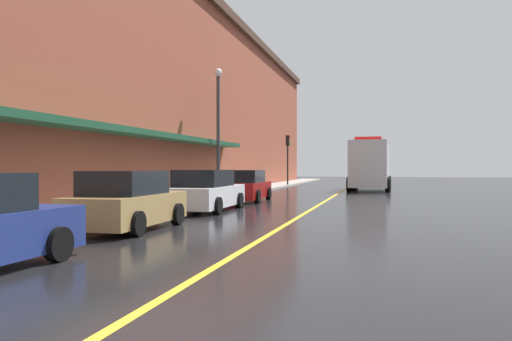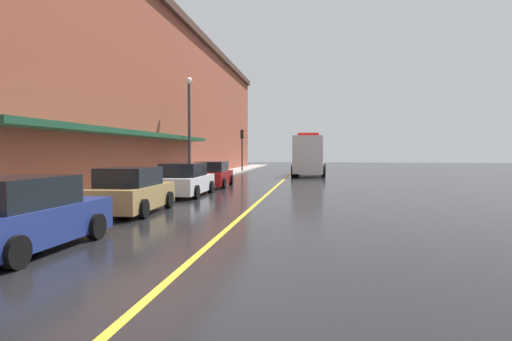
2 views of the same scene
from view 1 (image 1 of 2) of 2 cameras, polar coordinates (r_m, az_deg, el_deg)
name	(u,v)px [view 1 (image 1 of 2)]	position (r m, az deg, el deg)	size (l,w,h in m)	color
ground_plane	(333,196)	(29.49, 8.77, -2.91)	(112.00, 112.00, 0.00)	black
sidewalk_left	(231,194)	(30.70, -2.84, -2.63)	(2.40, 70.00, 0.15)	#9E9B93
lane_center_stripe	(333,196)	(29.49, 8.77, -2.91)	(0.16, 70.00, 0.01)	gold
brick_building_left	(144,95)	(32.01, -12.56, 8.39)	(9.35, 64.00, 12.28)	brown
parked_car_1	(127,202)	(14.31, -14.39, -3.46)	(2.12, 4.29, 1.62)	#A5844C
parked_car_2	(205,191)	(19.77, -5.75, -2.37)	(2.17, 4.85, 1.61)	silver
parked_car_3	(245,186)	(25.09, -1.25, -1.81)	(2.18, 4.63, 1.56)	maroon
box_truck	(370,166)	(37.76, 12.84, 0.53)	(3.05, 7.96, 3.75)	silver
parking_meter_0	(192,182)	(22.28, -7.25, -1.28)	(0.14, 0.18, 1.33)	#4C4C51
parking_meter_1	(212,180)	(24.74, -5.02, -1.10)	(0.14, 0.18, 1.33)	#4C4C51
parking_meter_2	(218,180)	(25.63, -4.32, -1.05)	(0.14, 0.18, 1.33)	#4C4C51
street_lamp_left	(218,118)	(27.64, -4.32, 5.99)	(0.44, 0.44, 6.94)	#33383D
traffic_light_near	(288,150)	(43.90, 3.63, 2.32)	(0.38, 0.36, 4.30)	#232326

